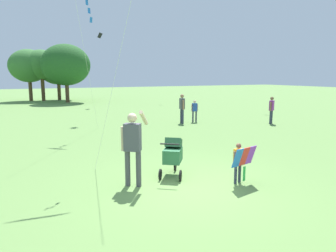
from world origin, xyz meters
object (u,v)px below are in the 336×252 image
object	(u,v)px
child_with_butterfly_kite	(240,159)
person_sitting_far	(182,106)
stroller	(173,153)
person_adult_flyer	(133,143)
person_red_shirt	(272,108)
person_couple_left	(195,109)

from	to	relation	value
child_with_butterfly_kite	person_sitting_far	bearing A→B (deg)	69.54
stroller	person_adult_flyer	bearing A→B (deg)	-167.50
stroller	person_red_shirt	xyz separation A→B (m)	(8.85, 5.44, 0.27)
child_with_butterfly_kite	stroller	xyz separation A→B (m)	(-1.18, 1.26, -0.01)
stroller	person_sitting_far	world-z (taller)	person_sitting_far
child_with_butterfly_kite	stroller	world-z (taller)	stroller
person_red_shirt	person_couple_left	bearing A→B (deg)	144.61
stroller	person_couple_left	xyz separation A→B (m)	(5.43, 7.87, 0.13)
person_adult_flyer	person_red_shirt	bearing A→B (deg)	29.58
stroller	person_sitting_far	size ratio (longest dim) A/B	0.65
stroller	person_sitting_far	distance (m)	9.00
stroller	person_couple_left	world-z (taller)	person_couple_left
person_couple_left	person_adult_flyer	bearing A→B (deg)	-129.20
person_adult_flyer	person_couple_left	size ratio (longest dim) A/B	1.48
person_couple_left	stroller	bearing A→B (deg)	-124.60
person_red_shirt	person_sitting_far	xyz separation A→B (m)	(-4.30, 2.31, 0.07)
child_with_butterfly_kite	person_couple_left	bearing A→B (deg)	65.06
person_adult_flyer	stroller	xyz separation A→B (m)	(1.21, 0.27, -0.46)
child_with_butterfly_kite	person_red_shirt	bearing A→B (deg)	41.16
child_with_butterfly_kite	person_couple_left	distance (m)	10.08
person_red_shirt	person_couple_left	world-z (taller)	person_red_shirt
person_adult_flyer	child_with_butterfly_kite	bearing A→B (deg)	-22.58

